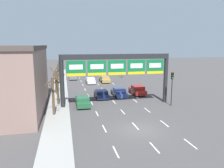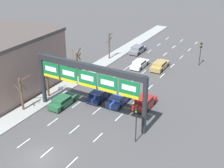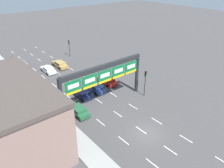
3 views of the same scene
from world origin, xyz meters
name	(u,v)px [view 3 (image 3 of 3)]	position (x,y,z in m)	size (l,w,h in m)	color
ground_plane	(146,134)	(0.00, 0.00, 0.00)	(220.00, 220.00, 0.00)	#474444
sidewalk_left	(99,162)	(-8.00, 0.00, 0.07)	(2.80, 110.00, 0.15)	#999993
lane_dashes	(90,95)	(0.00, 13.50, 0.01)	(6.72, 67.00, 0.01)	white
sign_gantry	(104,75)	(0.00, 9.38, 5.36)	(15.39, 0.70, 7.14)	#232628
car_gold	(60,64)	(1.85, 28.45, 0.74)	(1.89, 4.86, 1.37)	#A88947
car_navy	(83,94)	(-1.41, 13.75, 0.72)	(1.94, 4.02, 1.34)	#19234C
car_blue	(95,87)	(1.60, 14.23, 0.75)	(1.82, 4.79, 1.39)	navy
car_red	(107,80)	(5.03, 14.90, 0.82)	(1.99, 4.13, 1.55)	maroon
car_green	(78,110)	(-4.72, 9.86, 0.73)	(1.83, 4.47, 1.35)	#235B38
car_grey	(21,64)	(-5.04, 34.09, 0.77)	(1.90, 4.59, 1.45)	slate
car_white	(48,69)	(-1.50, 27.40, 0.70)	(1.82, 4.43, 1.29)	silver
traffic_light_near_gantry	(69,45)	(7.29, 33.41, 3.01)	(0.30, 0.35, 4.18)	black
traffic_light_mid_block	(145,79)	(7.36, 7.34, 3.33)	(0.30, 0.35, 4.66)	black
tree_bare_closest	(53,104)	(-8.03, 11.03, 2.66)	(1.68, 1.61, 5.05)	brown
tree_bare_second	(13,67)	(-8.12, 28.37, 2.74)	(1.28, 0.89, 5.03)	brown
tree_bare_third	(30,86)	(-8.49, 18.75, 2.57)	(1.84, 1.83, 4.86)	brown
tree_bare_furthest	(66,120)	(-8.42, 6.39, 2.67)	(1.93, 1.73, 4.76)	brown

